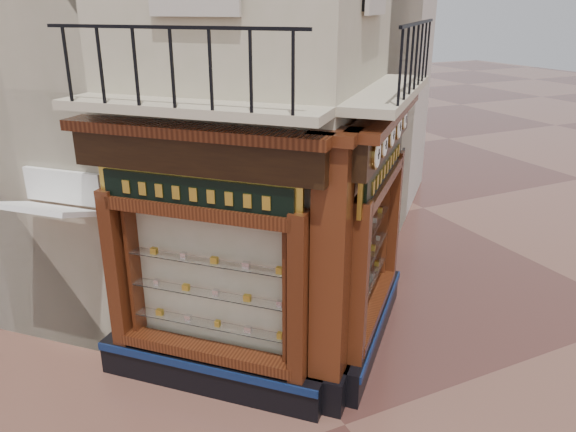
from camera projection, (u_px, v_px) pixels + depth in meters
ground at (345, 425)px, 7.67m from camera, size 80.00×80.00×0.00m
shopfront_left at (203, 269)px, 7.72m from camera, size 2.86×2.86×3.98m
shopfront_right at (374, 235)px, 8.86m from camera, size 2.86×2.86×3.98m
corner_pilaster at (330, 283)px, 7.40m from camera, size 0.85×0.85×3.98m
balcony at (298, 99)px, 7.43m from camera, size 5.94×2.97×1.03m
clock_a at (376, 154)px, 7.08m from camera, size 0.32×0.32×0.40m
clock_b at (384, 145)px, 7.54m from camera, size 0.29×0.29×0.36m
clock_c at (391, 135)px, 8.10m from camera, size 0.30×0.30×0.37m
clock_d at (398, 126)px, 8.66m from camera, size 0.32×0.32×0.41m
clock_e at (404, 119)px, 9.20m from camera, size 0.27×0.27×0.33m
awning at (69, 366)px, 8.91m from camera, size 1.50×1.50×0.32m
signboard_left at (196, 193)px, 7.25m from camera, size 2.11×2.11×0.56m
signboard_right at (383, 166)px, 8.44m from camera, size 2.26×2.26×0.61m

